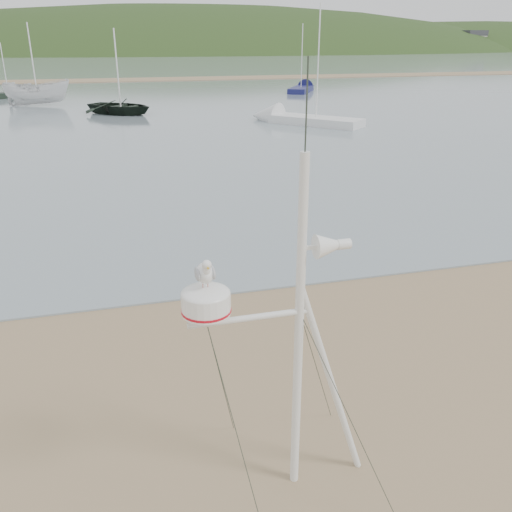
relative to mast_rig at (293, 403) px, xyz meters
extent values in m
plane|color=#846B4C|center=(-1.98, 1.46, -1.22)|extent=(560.00, 560.00, 0.00)
cube|color=slate|center=(-1.98, 133.46, -1.20)|extent=(560.00, 256.00, 0.04)
cube|color=#846B4C|center=(-1.98, 71.46, -1.15)|extent=(560.00, 7.00, 0.07)
ellipsoid|color=#1F3315|center=(38.02, 236.46, -23.22)|extent=(400.00, 180.00, 80.00)
ellipsoid|color=#1F3315|center=(178.02, 236.46, -16.62)|extent=(300.00, 135.00, 56.00)
cube|color=beige|center=(-11.98, 197.46, 2.78)|extent=(8.40, 6.30, 8.00)
cube|color=beige|center=(14.02, 197.46, 2.78)|extent=(8.40, 6.30, 8.00)
cube|color=beige|center=(40.02, 197.46, 2.78)|extent=(8.40, 6.30, 8.00)
cube|color=beige|center=(66.02, 197.46, 2.78)|extent=(8.40, 6.30, 8.00)
cube|color=beige|center=(92.02, 197.46, 2.78)|extent=(8.40, 6.30, 8.00)
cube|color=beige|center=(118.02, 197.46, 2.78)|extent=(8.40, 6.30, 8.00)
cube|color=beige|center=(144.02, 197.46, 2.78)|extent=(8.40, 6.30, 8.00)
cylinder|color=silver|center=(0.06, 0.05, 0.86)|extent=(0.10, 0.10, 4.17)
cylinder|color=silver|center=(0.50, 0.05, 0.13)|extent=(0.96, 0.08, 2.73)
cylinder|color=silver|center=(-0.51, 0.05, 1.17)|extent=(1.35, 0.07, 0.07)
cylinder|color=#2D382D|center=(0.06, 0.05, 3.36)|extent=(0.02, 0.02, 0.94)
cube|color=silver|center=(-0.98, 0.05, 1.25)|extent=(0.17, 0.17, 0.09)
cylinder|color=white|center=(-0.98, 0.05, 1.41)|extent=(0.52, 0.52, 0.23)
cylinder|color=red|center=(-0.98, 0.05, 1.33)|extent=(0.53, 0.53, 0.03)
ellipsoid|color=white|center=(-0.98, 0.05, 1.53)|extent=(0.52, 0.52, 0.15)
cone|color=white|center=(0.35, 0.05, 1.92)|extent=(0.27, 0.27, 0.27)
cylinder|color=white|center=(0.54, 0.05, 1.92)|extent=(0.15, 0.11, 0.11)
cube|color=silver|center=(0.17, 0.05, 1.92)|extent=(0.21, 0.04, 0.04)
cylinder|color=tan|center=(-1.01, 0.05, 1.64)|extent=(0.01, 0.01, 0.07)
cylinder|color=tan|center=(-0.95, 0.05, 1.64)|extent=(0.01, 0.01, 0.07)
ellipsoid|color=white|center=(-0.98, 0.05, 1.76)|extent=(0.18, 0.28, 0.21)
ellipsoid|color=#A5A8AD|center=(-1.06, 0.04, 1.76)|extent=(0.05, 0.23, 0.13)
ellipsoid|color=#A5A8AD|center=(-0.90, 0.04, 1.76)|extent=(0.05, 0.23, 0.13)
cone|color=white|center=(-0.98, 0.20, 1.74)|extent=(0.09, 0.08, 0.09)
ellipsoid|color=white|center=(-0.98, -0.05, 1.84)|extent=(0.08, 0.08, 0.12)
sphere|color=white|center=(-0.98, -0.08, 1.90)|extent=(0.10, 0.10, 0.10)
cone|color=gold|center=(-0.98, -0.13, 1.90)|extent=(0.02, 0.05, 0.02)
imported|color=black|center=(-0.63, 36.66, 1.37)|extent=(3.22, 3.43, 5.11)
imported|color=silver|center=(-6.94, 43.96, 1.47)|extent=(2.25, 2.20, 5.31)
cube|color=black|center=(-10.24, 51.46, -0.93)|extent=(3.50, 3.73, 0.50)
cone|color=black|center=(-8.59, 53.32, -0.93)|extent=(1.83, 1.84, 1.24)
cylinder|color=silver|center=(-10.24, 51.46, 1.45)|extent=(0.08, 0.08, 4.27)
cube|color=silver|center=(11.16, 28.01, -0.93)|extent=(5.40, 5.77, 0.50)
cone|color=silver|center=(8.63, 30.90, -0.93)|extent=(2.83, 2.84, 1.92)
cylinder|color=silver|center=(11.16, 28.01, 2.62)|extent=(0.08, 0.08, 6.60)
cube|color=#16184F|center=(17.82, 49.45, -0.93)|extent=(4.24, 5.55, 0.50)
cone|color=#16184F|center=(19.57, 52.44, -0.93)|extent=(2.46, 2.51, 1.73)
cylinder|color=silver|center=(17.82, 49.45, 2.30)|extent=(0.08, 0.08, 5.96)
camera|label=1|loc=(-1.81, -4.95, 3.98)|focal=38.00mm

